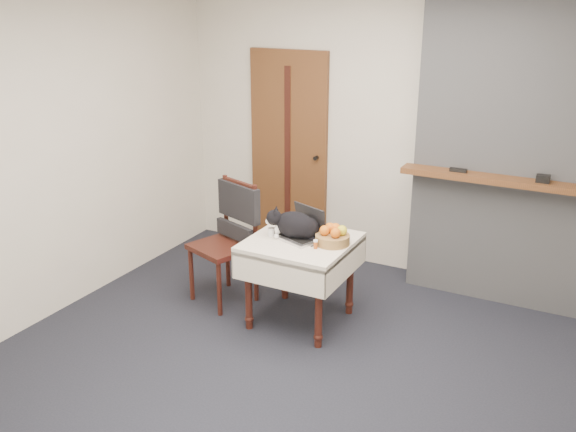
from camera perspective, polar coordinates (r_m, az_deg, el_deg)
name	(u,v)px	position (r m, az deg, el deg)	size (l,w,h in m)	color
ground	(309,371)	(4.63, 1.92, -13.65)	(4.50, 4.50, 0.00)	black
room_shell	(343,110)	(4.36, 4.88, 9.33)	(4.52, 4.01, 2.61)	beige
door	(289,153)	(6.36, 0.07, 5.61)	(0.82, 0.10, 2.00)	brown
chimney	(510,150)	(5.54, 19.14, 5.57)	(1.62, 0.48, 2.60)	gray
side_table	(301,253)	(5.00, 1.14, -3.33)	(0.78, 0.78, 0.70)	#39130F
laptop	(303,230)	(4.98, 1.35, -1.27)	(0.41, 0.38, 0.25)	#B7B7BC
cat	(297,226)	(4.95, 0.77, -0.86)	(0.52, 0.29, 0.25)	black
cream_jar	(271,232)	(5.03, -1.48, -1.41)	(0.06, 0.06, 0.06)	silver
pill_bottle	(316,244)	(4.79, 2.46, -2.52)	(0.03, 0.03, 0.07)	#9C4213
fruit_basket	(333,236)	(4.87, 4.00, -1.82)	(0.26, 0.26, 0.15)	olive
desk_clutter	(328,241)	(4.94, 3.58, -2.23)	(0.15, 0.02, 0.01)	black
chair	(232,225)	(5.40, -5.01, -0.80)	(0.59, 0.58, 1.03)	#39130F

